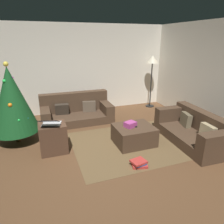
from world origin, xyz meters
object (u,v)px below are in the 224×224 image
at_px(book_stack, 139,164).
at_px(ottoman, 134,135).
at_px(couch_left, 76,111).
at_px(tv_remote, 136,126).
at_px(side_table, 53,138).
at_px(corner_lamp, 152,63).
at_px(laptop, 51,123).
at_px(gift_box, 130,124).
at_px(christmas_tree, 12,100).
at_px(couch_right, 194,130).

bearing_deg(book_stack, ottoman, 70.78).
relative_size(couch_left, tv_remote, 11.79).
distance_m(side_table, corner_lamp, 4.03).
distance_m(ottoman, side_table, 1.69).
height_order(side_table, laptop, laptop).
xyz_separation_m(couch_left, book_stack, (0.63, -2.60, -0.22)).
relative_size(laptop, corner_lamp, 0.29).
bearing_deg(gift_box, book_stack, -103.52).
relative_size(book_stack, corner_lamp, 0.19).
xyz_separation_m(gift_box, corner_lamp, (1.74, 2.19, 0.98)).
height_order(couch_left, christmas_tree, christmas_tree).
xyz_separation_m(couch_left, gift_box, (0.83, -1.75, 0.18)).
height_order(ottoman, gift_box, gift_box).
relative_size(couch_left, laptop, 3.82).
bearing_deg(ottoman, christmas_tree, 157.77).
bearing_deg(corner_lamp, couch_left, -170.37).
bearing_deg(laptop, corner_lamp, 31.28).
height_order(tv_remote, book_stack, tv_remote).
xyz_separation_m(couch_right, laptop, (-2.98, 0.54, 0.39)).
relative_size(couch_right, christmas_tree, 1.05).
distance_m(laptop, book_stack, 1.82).
bearing_deg(couch_left, corner_lamp, -170.10).
distance_m(tv_remote, christmas_tree, 2.66).
height_order(laptop, book_stack, laptop).
distance_m(couch_right, book_stack, 1.67).
height_order(couch_left, book_stack, couch_left).
xyz_separation_m(couch_left, tv_remote, (0.96, -1.76, 0.13)).
relative_size(christmas_tree, laptop, 3.54).
height_order(ottoman, book_stack, ottoman).
xyz_separation_m(christmas_tree, side_table, (0.72, -0.74, -0.66)).
relative_size(ottoman, gift_box, 3.55).
bearing_deg(couch_right, tv_remote, 76.19).
xyz_separation_m(ottoman, tv_remote, (0.04, 0.01, 0.21)).
bearing_deg(side_table, tv_remote, -7.51).
bearing_deg(christmas_tree, side_table, -45.76).
distance_m(laptop, corner_lamp, 3.99).
bearing_deg(side_table, christmas_tree, 134.24).
relative_size(gift_box, laptop, 0.47).
height_order(gift_box, christmas_tree, christmas_tree).
bearing_deg(laptop, christmas_tree, 131.12).
bearing_deg(laptop, couch_left, 64.34).
bearing_deg(side_table, couch_left, 64.00).
distance_m(gift_box, tv_remote, 0.14).
xyz_separation_m(tv_remote, laptop, (-1.73, 0.16, 0.24)).
xyz_separation_m(side_table, corner_lamp, (3.32, 1.97, 1.13)).
distance_m(gift_box, laptop, 1.62).
xyz_separation_m(couch_right, corner_lamp, (0.36, 2.57, 1.17)).
bearing_deg(christmas_tree, tv_remote, -21.61).
relative_size(tv_remote, corner_lamp, 0.10).
xyz_separation_m(couch_right, tv_remote, (-1.26, 0.37, 0.14)).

